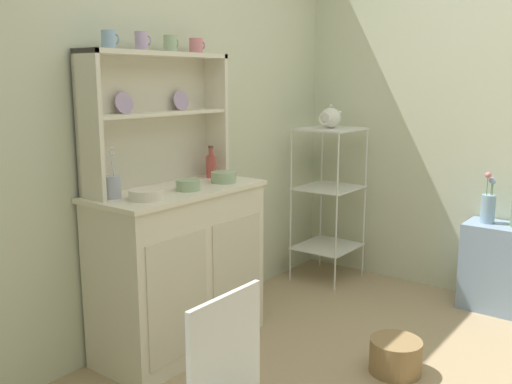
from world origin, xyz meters
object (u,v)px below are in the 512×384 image
object	(u,v)px
cup_sky_0	(109,40)
porcelain_teapot	(330,118)
hutch_cabinet	(180,267)
bakers_rack	(329,187)
side_shelf_blue	(503,268)
flower_vase	(488,206)
hutch_shelf_unit	(154,109)
floor_basket	(396,356)
utensil_jar	(113,186)
jam_bottle	(211,165)
bowl_mixing_large	(146,194)

from	to	relation	value
cup_sky_0	porcelain_teapot	size ratio (longest dim) A/B	0.37
hutch_cabinet	porcelain_teapot	bearing A→B (deg)	-3.57
bakers_rack	side_shelf_blue	size ratio (longest dim) A/B	1.99
flower_vase	hutch_shelf_unit	bearing A→B (deg)	140.15
bakers_rack	floor_basket	distance (m)	1.51
bakers_rack	floor_basket	bearing A→B (deg)	-135.48
hutch_shelf_unit	utensil_jar	bearing A→B (deg)	-166.58
side_shelf_blue	floor_basket	xyz separation A→B (m)	(-1.14, 0.21, -0.19)
jam_bottle	porcelain_teapot	bearing A→B (deg)	-9.36
hutch_shelf_unit	porcelain_teapot	size ratio (longest dim) A/B	3.88
bakers_rack	jam_bottle	size ratio (longest dim) A/B	5.98
bakers_rack	floor_basket	size ratio (longest dim) A/B	4.28
cup_sky_0	porcelain_teapot	xyz separation A→B (m)	(1.72, -0.21, -0.45)
bakers_rack	utensil_jar	world-z (taller)	utensil_jar
bakers_rack	floor_basket	world-z (taller)	bakers_rack
side_shelf_blue	porcelain_teapot	world-z (taller)	porcelain_teapot
bowl_mixing_large	utensil_jar	world-z (taller)	utensil_jar
bakers_rack	utensil_jar	bearing A→B (deg)	174.69
hutch_cabinet	bakers_rack	xyz separation A→B (m)	(1.42, -0.09, 0.23)
utensil_jar	hutch_shelf_unit	bearing A→B (deg)	13.42
hutch_shelf_unit	jam_bottle	world-z (taller)	hutch_shelf_unit
flower_vase	bowl_mixing_large	bearing A→B (deg)	149.90
bakers_rack	porcelain_teapot	distance (m)	0.49
floor_basket	porcelain_teapot	distance (m)	1.76
hutch_shelf_unit	side_shelf_blue	size ratio (longest dim) A/B	1.64
hutch_cabinet	jam_bottle	distance (m)	0.62
hutch_cabinet	side_shelf_blue	distance (m)	2.03
utensil_jar	flower_vase	distance (m)	2.31
hutch_cabinet	bowl_mixing_large	bearing A→B (deg)	-165.53
hutch_shelf_unit	porcelain_teapot	xyz separation A→B (m)	(1.42, -0.25, -0.11)
bakers_rack	porcelain_teapot	xyz separation A→B (m)	(-0.00, 0.00, 0.49)
flower_vase	porcelain_teapot	bearing A→B (deg)	98.14
side_shelf_blue	floor_basket	size ratio (longest dim) A/B	2.14
hutch_cabinet	cup_sky_0	size ratio (longest dim) A/B	11.40
bakers_rack	bowl_mixing_large	distance (m)	1.72
side_shelf_blue	jam_bottle	xyz separation A→B (m)	(-1.21, 1.36, 0.68)
hutch_shelf_unit	bowl_mixing_large	bearing A→B (deg)	-140.24
side_shelf_blue	flower_vase	world-z (taller)	flower_vase
jam_bottle	flower_vase	bearing A→B (deg)	-45.54
hutch_shelf_unit	bakers_rack	world-z (taller)	hutch_shelf_unit
hutch_cabinet	floor_basket	distance (m)	1.20
hutch_cabinet	utensil_jar	world-z (taller)	utensil_jar
bakers_rack	hutch_shelf_unit	bearing A→B (deg)	169.97
hutch_cabinet	cup_sky_0	distance (m)	1.22
jam_bottle	flower_vase	size ratio (longest dim) A/B	0.57
hutch_shelf_unit	utensil_jar	size ratio (longest dim) A/B	3.68
bowl_mixing_large	utensil_jar	xyz separation A→B (m)	(-0.08, 0.15, 0.03)
porcelain_teapot	hutch_shelf_unit	bearing A→B (deg)	169.96
hutch_shelf_unit	porcelain_teapot	world-z (taller)	hutch_shelf_unit
bakers_rack	jam_bottle	distance (m)	1.11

